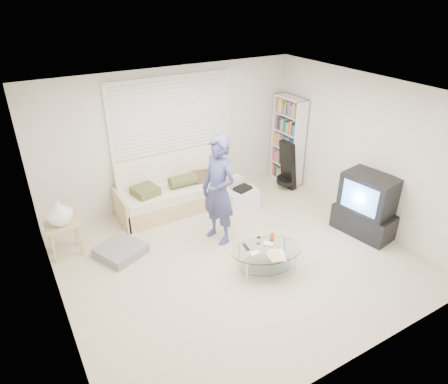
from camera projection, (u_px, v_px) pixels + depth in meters
ground at (237, 257)px, 6.14m from camera, size 5.00×5.00×0.00m
room_shell at (221, 148)px, 5.75m from camera, size 5.02×4.52×2.51m
window_blinds at (173, 122)px, 7.10m from camera, size 2.32×0.08×1.62m
futon_sofa at (173, 192)px, 7.32m from camera, size 2.06×0.83×1.01m
grey_floor_pillow at (121, 250)px, 6.18m from camera, size 0.83×0.83×0.14m
side_table at (60, 214)px, 5.91m from camera, size 0.48×0.39×0.95m
bookshelf at (288, 141)px, 8.12m from camera, size 0.28×0.75×1.78m
guitar_case at (287, 169)px, 7.99m from camera, size 0.36×0.37×1.00m
floor_fan at (237, 185)px, 7.58m from camera, size 0.35×0.23×0.57m
storage_bin at (242, 197)px, 7.49m from camera, size 0.61×0.48×0.39m
tv_unit at (366, 206)px, 6.52m from camera, size 0.67×1.04×1.06m
coffee_table at (267, 254)px, 5.71m from camera, size 1.17×0.92×0.50m
standing_person at (219, 191)px, 6.18m from camera, size 0.58×0.73×1.77m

